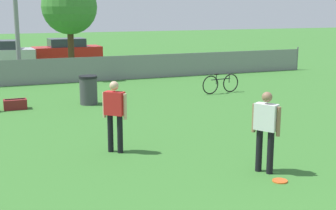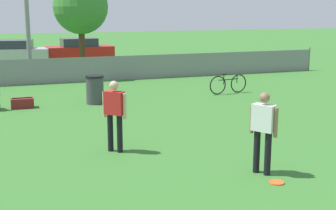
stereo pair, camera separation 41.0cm
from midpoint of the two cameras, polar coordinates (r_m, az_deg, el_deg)
name	(u,v)px [view 1 (the left image)]	position (r m, az deg, el deg)	size (l,w,h in m)	color
fence_backline	(83,70)	(21.18, -10.81, 4.27)	(22.91, 0.07, 1.21)	gray
tree_near_pole	(69,7)	(24.98, -12.42, 11.59)	(2.83, 2.83, 4.71)	#4C331E
player_thrower_red	(115,111)	(10.63, -7.62, -0.76)	(0.48, 0.46, 1.65)	black
player_receiver_white	(266,126)	(9.39, 10.61, -2.53)	(0.42, 0.53, 1.65)	black
frisbee_disc	(280,181)	(9.23, 12.24, -9.03)	(0.29, 0.29, 0.03)	#E5591E
bicycle_sideline	(221,84)	(18.15, 5.80, 2.61)	(1.66, 0.44, 0.77)	black
trash_bin	(88,90)	(16.22, -10.39, 1.82)	(0.62, 0.62, 0.98)	#3F3F44
gear_bag_sideline	(15,104)	(16.08, -18.83, 0.08)	(0.72, 0.40, 0.35)	maroon
parked_car_silver	(0,52)	(29.50, -20.23, 6.05)	(4.53, 2.57, 1.36)	black
parked_car_red	(67,50)	(29.99, -12.62, 6.59)	(4.21, 1.88, 1.38)	black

